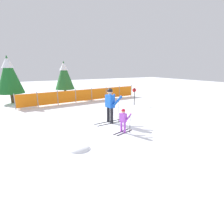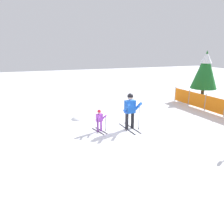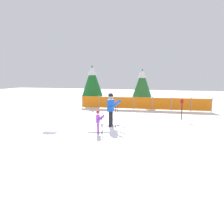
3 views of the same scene
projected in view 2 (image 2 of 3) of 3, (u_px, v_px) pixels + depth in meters
name	position (u px, v px, depth m)	size (l,w,h in m)	color
ground_plane	(130.00, 128.00, 10.86)	(60.00, 60.00, 0.00)	white
skier_adult	(130.00, 108.00, 10.43)	(1.69, 0.78, 1.77)	black
skier_child	(100.00, 119.00, 10.23)	(1.02, 0.56, 1.06)	black
conifer_near	(205.00, 69.00, 16.65)	(1.96, 1.96, 3.64)	#4C3823
snow_mound	(77.00, 119.00, 12.18)	(0.73, 0.62, 0.29)	white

